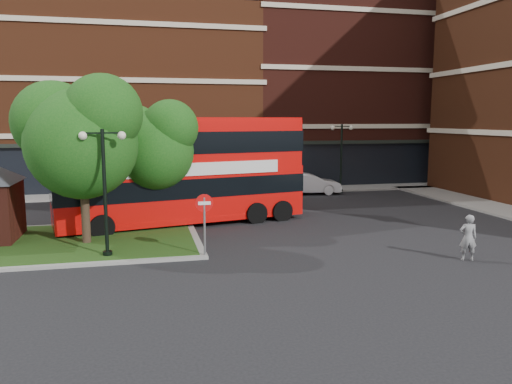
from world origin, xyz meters
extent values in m
plane|color=black|center=(0.00, 0.00, 0.00)|extent=(120.00, 120.00, 0.00)
cube|color=slate|center=(0.00, 16.50, 0.06)|extent=(44.00, 3.00, 0.12)
cube|color=#632E17|center=(-8.00, 24.00, 7.00)|extent=(26.00, 12.00, 14.00)
cube|color=#471911|center=(14.00, 24.00, 8.00)|extent=(18.00, 12.00, 16.00)
cube|color=gray|center=(-8.00, 3.00, 0.06)|extent=(12.60, 7.60, 0.12)
cube|color=#19380F|center=(-8.00, 3.00, 0.07)|extent=(12.00, 7.00, 0.15)
cylinder|color=#2D2116|center=(-6.50, 2.50, 1.96)|extent=(0.36, 0.36, 3.92)
sphere|color=#144C13|center=(-6.50, 2.50, 4.34)|extent=(4.60, 4.60, 4.60)
sphere|color=#144C13|center=(-7.65, 3.19, 5.25)|extent=(3.45, 3.45, 3.45)
sphere|color=#144C13|center=(-5.58, 2.04, 5.60)|extent=(3.22, 3.22, 3.22)
cylinder|color=#2D2116|center=(-3.50, 5.00, 1.74)|extent=(0.36, 0.36, 3.47)
sphere|color=#144C13|center=(-3.50, 5.00, 3.84)|extent=(3.80, 3.80, 3.80)
sphere|color=#144C13|center=(-4.45, 5.57, 4.65)|extent=(2.85, 2.85, 2.85)
sphere|color=#144C13|center=(-2.74, 4.62, 4.96)|extent=(2.66, 2.66, 2.66)
cylinder|color=black|center=(-5.50, 0.20, 2.50)|extent=(0.14, 0.14, 5.00)
cylinder|color=black|center=(-5.50, 0.20, 0.15)|extent=(0.36, 0.36, 0.30)
cube|color=black|center=(-5.50, 0.20, 4.85)|extent=(1.40, 0.06, 0.06)
sphere|color=#F2EACC|center=(-6.20, 0.20, 4.75)|extent=(0.32, 0.32, 0.32)
sphere|color=#F2EACC|center=(-4.80, 0.20, 4.75)|extent=(0.32, 0.32, 0.32)
cylinder|color=black|center=(2.00, 14.50, 2.50)|extent=(0.14, 0.14, 5.00)
cylinder|color=black|center=(2.00, 14.50, 0.15)|extent=(0.36, 0.36, 0.30)
cube|color=black|center=(2.00, 14.50, 4.85)|extent=(1.40, 0.06, 0.06)
sphere|color=#F2EACC|center=(1.30, 14.50, 4.75)|extent=(0.32, 0.32, 0.32)
sphere|color=#F2EACC|center=(2.70, 14.50, 4.75)|extent=(0.32, 0.32, 0.32)
cylinder|color=black|center=(10.00, 14.50, 2.50)|extent=(0.14, 0.14, 5.00)
cylinder|color=black|center=(10.00, 14.50, 0.15)|extent=(0.36, 0.36, 0.30)
cube|color=black|center=(10.00, 14.50, 4.85)|extent=(1.40, 0.06, 0.06)
sphere|color=#F2EACC|center=(9.30, 14.50, 4.75)|extent=(0.32, 0.32, 0.32)
sphere|color=#F2EACC|center=(10.70, 14.50, 4.75)|extent=(0.32, 0.32, 0.32)
cube|color=red|center=(-2.10, 6.09, 1.71)|extent=(12.84, 5.46, 2.39)
cube|color=red|center=(-2.10, 6.09, 4.10)|extent=(12.71, 5.41, 2.39)
cube|color=black|center=(-2.10, 6.09, 4.22)|extent=(12.84, 5.46, 1.08)
cube|color=silver|center=(-1.79, 4.66, 2.96)|extent=(9.18, 2.06, 0.63)
imported|color=gray|center=(7.96, -3.09, 0.89)|extent=(0.75, 0.61, 1.78)
imported|color=#9D9EA4|center=(-1.62, 14.50, 0.68)|extent=(4.17, 2.13, 1.36)
imported|color=silver|center=(7.56, 14.50, 0.75)|extent=(4.70, 2.15, 1.49)
cylinder|color=slate|center=(-1.80, -0.50, 1.19)|extent=(0.09, 0.09, 2.38)
cylinder|color=red|center=(-1.80, -0.50, 2.17)|extent=(0.69, 0.07, 0.69)
cube|color=white|center=(-1.80, -0.50, 2.17)|extent=(0.49, 0.06, 0.13)
camera|label=1|loc=(-4.04, -19.38, 5.37)|focal=35.00mm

